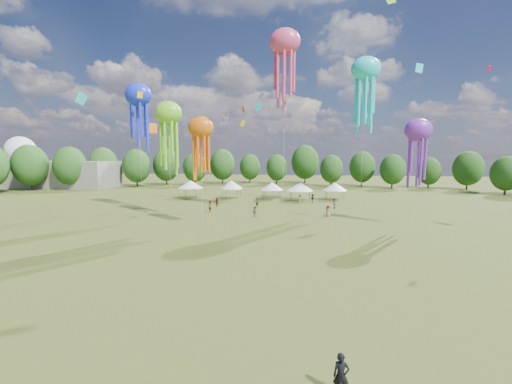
# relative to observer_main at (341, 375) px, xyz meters

# --- Properties ---
(ground) EXTENTS (300.00, 300.00, 0.00)m
(ground) POSITION_rel_observer_main_xyz_m (-6.53, 2.23, -0.86)
(ground) COLOR #384416
(ground) RESTS_ON ground
(observer_main) EXTENTS (0.64, 0.43, 1.72)m
(observer_main) POSITION_rel_observer_main_xyz_m (0.00, 0.00, 0.00)
(observer_main) COLOR black
(observer_main) RESTS_ON ground
(spectator_near) EXTENTS (0.86, 0.72, 1.61)m
(spectator_near) POSITION_rel_observer_main_xyz_m (-9.13, 35.78, -0.06)
(spectator_near) COLOR gray
(spectator_near) RESTS_ON ground
(spectators_far) EXTENTS (22.36, 16.00, 1.90)m
(spectators_far) POSITION_rel_observer_main_xyz_m (-4.76, 46.29, 0.00)
(spectators_far) COLOR gray
(spectators_far) RESTS_ON ground
(festival_tents) EXTENTS (37.55, 8.07, 4.12)m
(festival_tents) POSITION_rel_observer_main_xyz_m (-10.90, 56.94, 2.12)
(festival_tents) COLOR #47474C
(festival_tents) RESTS_ON ground
(show_kites) EXTENTS (47.21, 23.71, 29.23)m
(show_kites) POSITION_rel_observer_main_xyz_m (-8.29, 40.30, 18.02)
(show_kites) COLOR #79DB24
(show_kites) RESTS_ON ground
(small_kites) EXTENTS (74.04, 63.83, 46.17)m
(small_kites) POSITION_rel_observer_main_xyz_m (-7.26, 42.15, 28.80)
(small_kites) COLOR #79DB24
(small_kites) RESTS_ON ground
(treeline) EXTENTS (201.57, 95.24, 13.43)m
(treeline) POSITION_rel_observer_main_xyz_m (-10.40, 64.75, 5.69)
(treeline) COLOR #38281C
(treeline) RESTS_ON ground
(hangar) EXTENTS (40.00, 12.00, 8.00)m
(hangar) POSITION_rel_observer_main_xyz_m (-78.53, 74.23, 3.14)
(hangar) COLOR gray
(hangar) RESTS_ON ground
(radome) EXTENTS (9.00, 9.00, 16.00)m
(radome) POSITION_rel_observer_main_xyz_m (-94.53, 80.23, 9.13)
(radome) COLOR white
(radome) RESTS_ON ground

